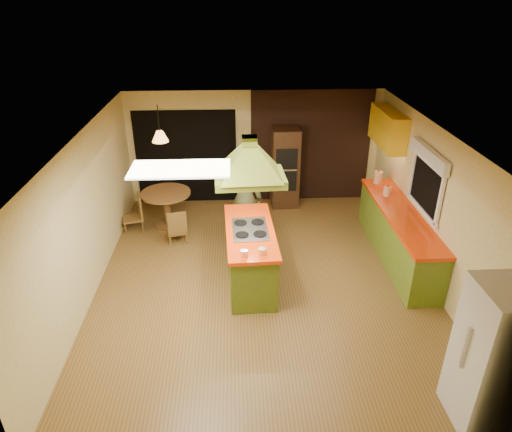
{
  "coord_description": "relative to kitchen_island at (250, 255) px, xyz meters",
  "views": [
    {
      "loc": [
        -0.45,
        -6.38,
        4.47
      ],
      "look_at": [
        -0.12,
        0.12,
        1.15
      ],
      "focal_mm": 32.0,
      "sensor_mm": 36.0,
      "label": 1
    }
  ],
  "objects": [
    {
      "name": "ground",
      "position": [
        0.22,
        -0.02,
        -0.49
      ],
      "size": [
        6.5,
        6.5,
        0.0
      ],
      "primitive_type": "plane",
      "color": "brown",
      "rests_on": "ground"
    },
    {
      "name": "room_walls",
      "position": [
        0.22,
        -0.02,
        0.76
      ],
      "size": [
        5.5,
        6.5,
        6.5
      ],
      "color": "beige",
      "rests_on": "ground"
    },
    {
      "name": "ceiling_plane",
      "position": [
        0.22,
        -0.02,
        2.01
      ],
      "size": [
        6.5,
        6.5,
        0.0
      ],
      "primitive_type": "plane",
      "rotation": [
        3.14,
        0.0,
        0.0
      ],
      "color": "silver",
      "rests_on": "room_walls"
    },
    {
      "name": "brick_panel",
      "position": [
        1.47,
        3.21,
        0.76
      ],
      "size": [
        2.64,
        0.03,
        2.5
      ],
      "primitive_type": "cube",
      "color": "#381E14",
      "rests_on": "ground"
    },
    {
      "name": "nook_opening",
      "position": [
        -1.28,
        3.21,
        0.56
      ],
      "size": [
        2.2,
        0.03,
        2.1
      ],
      "primitive_type": "cube",
      "color": "black",
      "rests_on": "ground"
    },
    {
      "name": "right_counter",
      "position": [
        2.67,
        0.58,
        -0.02
      ],
      "size": [
        0.62,
        3.05,
        0.92
      ],
      "color": "olive",
      "rests_on": "ground"
    },
    {
      "name": "upper_cabinets",
      "position": [
        2.79,
        2.18,
        1.46
      ],
      "size": [
        0.34,
        1.4,
        0.7
      ],
      "primitive_type": "cube",
      "color": "yellow",
      "rests_on": "room_walls"
    },
    {
      "name": "window_right",
      "position": [
        2.92,
        0.38,
        1.29
      ],
      "size": [
        0.12,
        1.35,
        1.06
      ],
      "color": "black",
      "rests_on": "room_walls"
    },
    {
      "name": "fluor_panel",
      "position": [
        -0.88,
        -1.22,
        2.0
      ],
      "size": [
        1.2,
        0.6,
        0.03
      ],
      "primitive_type": "cube",
      "color": "white",
      "rests_on": "ceiling_plane"
    },
    {
      "name": "kitchen_island",
      "position": [
        0.0,
        0.0,
        0.0
      ],
      "size": [
        0.85,
        1.95,
        0.97
      ],
      "rotation": [
        0.0,
        0.0,
        0.04
      ],
      "color": "#596D1B",
      "rests_on": "ground"
    },
    {
      "name": "range_hood",
      "position": [
        0.0,
        -0.0,
        1.76
      ],
      "size": [
        1.09,
        0.81,
        0.8
      ],
      "rotation": [
        0.0,
        0.0,
        0.05
      ],
      "color": "olive",
      "rests_on": "ceiling_plane"
    },
    {
      "name": "man",
      "position": [
        -0.05,
        1.31,
        0.42
      ],
      "size": [
        0.72,
        0.54,
        1.81
      ],
      "primitive_type": "imported",
      "rotation": [
        0.0,
        0.0,
        2.98
      ],
      "color": "#4A522B",
      "rests_on": "ground"
    },
    {
      "name": "refrigerator",
      "position": [
        2.55,
        -2.87,
        0.41
      ],
      "size": [
        0.75,
        0.71,
        1.8
      ],
      "primitive_type": "cube",
      "rotation": [
        0.0,
        0.0,
        0.01
      ],
      "color": "silver",
      "rests_on": "ground"
    },
    {
      "name": "wall_oven",
      "position": [
        0.87,
        2.93,
        0.4
      ],
      "size": [
        0.61,
        0.62,
        1.76
      ],
      "rotation": [
        0.0,
        0.0,
        0.04
      ],
      "color": "#442815",
      "rests_on": "ground"
    },
    {
      "name": "dining_table",
      "position": [
        -1.62,
        2.03,
        0.04
      ],
      "size": [
        0.99,
        0.99,
        0.75
      ],
      "rotation": [
        0.0,
        0.0,
        -0.04
      ],
      "color": "brown",
      "rests_on": "ground"
    },
    {
      "name": "chair_left",
      "position": [
        -2.32,
        1.93,
        -0.12
      ],
      "size": [
        0.49,
        0.49,
        0.72
      ],
      "primitive_type": null,
      "rotation": [
        0.0,
        0.0,
        -1.29
      ],
      "color": "brown",
      "rests_on": "ground"
    },
    {
      "name": "chair_near",
      "position": [
        -1.37,
        1.38,
        -0.14
      ],
      "size": [
        0.46,
        0.46,
        0.69
      ],
      "primitive_type": null,
      "rotation": [
        0.0,
        0.0,
        3.39
      ],
      "color": "brown",
      "rests_on": "ground"
    },
    {
      "name": "pendant_lamp",
      "position": [
        -1.62,
        2.03,
        1.41
      ],
      "size": [
        0.34,
        0.34,
        0.2
      ],
      "primitive_type": "cone",
      "rotation": [
        0.0,
        0.0,
        0.09
      ],
      "color": "#FF9E3F",
      "rests_on": "ceiling_plane"
    },
    {
      "name": "canister_large",
      "position": [
        2.62,
        1.88,
        0.55
      ],
      "size": [
        0.17,
        0.17,
        0.24
      ],
      "primitive_type": "cylinder",
      "rotation": [
        0.0,
        0.0,
        -0.05
      ],
      "color": "beige",
      "rests_on": "right_counter"
    },
    {
      "name": "canister_medium",
      "position": [
        2.62,
        1.27,
        0.52
      ],
      "size": [
        0.13,
        0.13,
        0.18
      ],
      "primitive_type": "cylinder",
      "rotation": [
        0.0,
        0.0,
        0.02
      ],
      "color": "#FAE5C9",
      "rests_on": "right_counter"
    },
    {
      "name": "canister_small",
      "position": [
        2.62,
        1.31,
        0.51
      ],
      "size": [
        0.14,
        0.14,
        0.15
      ],
      "primitive_type": "cylinder",
      "rotation": [
        0.0,
        0.0,
        -0.29
      ],
      "color": "beige",
      "rests_on": "right_counter"
    }
  ]
}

